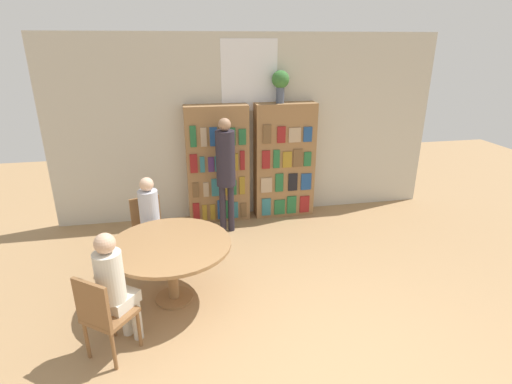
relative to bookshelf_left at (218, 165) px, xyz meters
The scene contains 11 objects.
ground_plane 3.88m from the bookshelf_left, 81.38° to the right, with size 16.00×16.00×0.00m, color #9E7A51.
wall_back 0.81m from the bookshelf_left, 19.03° to the left, with size 6.40×0.07×3.00m.
bookshelf_left is the anchor object (origin of this frame).
bookshelf_right 1.13m from the bookshelf_left, ahead, with size 1.01×0.34×1.93m.
flower_vase 1.66m from the bookshelf_left, ahead, with size 0.28×0.28×0.51m.
reading_table 2.35m from the bookshelf_left, 109.46° to the right, with size 1.38×1.38×0.74m.
chair_near_camera 3.35m from the bookshelf_left, 114.75° to the right, with size 0.56×0.56×0.90m.
chair_left_side 1.68m from the bookshelf_left, 131.73° to the right, with size 0.50×0.50×0.90m.
seated_reader_left 1.74m from the bookshelf_left, 126.54° to the right, with size 0.34×0.39×1.25m.
seated_reader_right 3.15m from the bookshelf_left, 114.07° to the right, with size 0.40×0.41×1.27m.
librarian_standing 0.53m from the bookshelf_left, 81.68° to the right, with size 0.29×0.56×1.82m.
Camera 1 is at (-1.15, -2.56, 2.88)m, focal length 28.00 mm.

